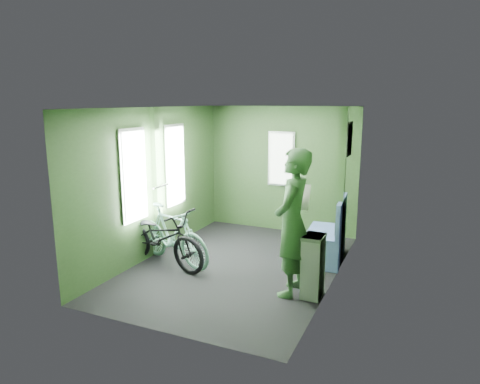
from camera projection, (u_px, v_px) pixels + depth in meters
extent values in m
plane|color=black|center=(237.00, 266.00, 6.32)|extent=(4.00, 4.00, 0.00)
cube|color=silver|center=(237.00, 108.00, 5.83)|extent=(2.80, 4.00, 0.02)
cube|color=#294520|center=(281.00, 170.00, 7.87)|extent=(2.80, 0.02, 2.30)
cube|color=#294520|center=(156.00, 227.00, 4.29)|extent=(2.80, 0.02, 2.30)
cube|color=#294520|center=(155.00, 182.00, 6.63)|extent=(0.02, 4.00, 2.30)
cube|color=#294520|center=(336.00, 199.00, 5.52)|extent=(0.02, 4.00, 2.30)
cube|color=#294520|center=(157.00, 183.00, 6.61)|extent=(0.08, 0.12, 2.30)
cube|color=silver|center=(134.00, 176.00, 6.07)|extent=(0.02, 0.56, 1.34)
cube|color=silver|center=(176.00, 165.00, 7.06)|extent=(0.02, 0.56, 1.34)
cube|color=white|center=(133.00, 138.00, 5.96)|extent=(0.00, 0.12, 0.12)
cube|color=white|center=(175.00, 133.00, 6.94)|extent=(0.00, 0.12, 0.12)
cylinder|color=silver|center=(161.00, 186.00, 6.59)|extent=(0.03, 0.40, 0.03)
cube|color=#294520|center=(341.00, 190.00, 6.08)|extent=(0.10, 0.10, 2.30)
cube|color=white|center=(349.00, 139.00, 6.19)|extent=(0.02, 0.40, 0.50)
cube|color=silver|center=(281.00, 159.00, 7.78)|extent=(0.50, 0.02, 1.00)
imported|color=black|center=(162.00, 265.00, 6.35)|extent=(1.78, 1.04, 0.92)
imported|color=#7DC3AD|center=(173.00, 263.00, 6.41)|extent=(1.60, 0.94, 0.95)
imported|color=#2B4E2A|center=(292.00, 223.00, 5.25)|extent=(0.45, 0.68, 1.84)
cube|color=silver|center=(299.00, 197.00, 5.46)|extent=(0.27, 0.14, 0.32)
cube|color=gray|center=(313.00, 266.00, 5.26)|extent=(0.23, 0.33, 0.79)
cube|color=navy|center=(325.00, 245.00, 6.51)|extent=(0.59, 0.97, 0.47)
cube|color=navy|center=(341.00, 216.00, 6.31)|extent=(0.14, 0.94, 0.52)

